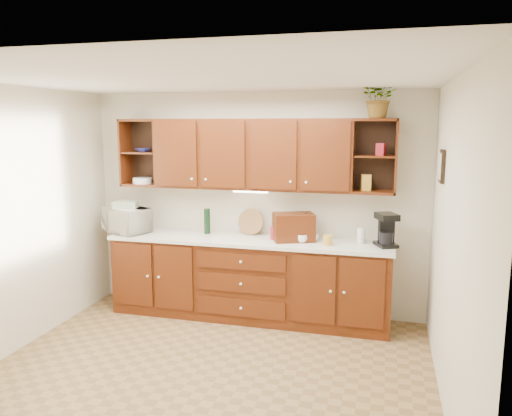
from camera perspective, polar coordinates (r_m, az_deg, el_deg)
The scene contains 26 objects.
floor at distance 4.74m, azimuth -5.77°, elevation -18.51°, with size 4.00×4.00×0.00m, color olive.
ceiling at distance 4.21m, azimuth -6.37°, elevation 14.60°, with size 4.00×4.00×0.00m, color white.
back_wall at distance 5.93m, azimuth -0.08°, elevation 0.54°, with size 4.00×4.00×0.00m, color beige.
left_wall at distance 5.32m, azimuth -26.64°, elevation -1.50°, with size 3.50×3.50×0.00m, color beige.
right_wall at distance 4.05m, azimuth 21.53°, elevation -4.33°, with size 3.50×3.50×0.00m, color beige.
base_cabinets at distance 5.84m, azimuth -0.84°, elevation -8.17°, with size 3.20×0.60×0.90m, color #361606.
countertop at distance 5.71m, azimuth -0.87°, elevation -3.70°, with size 3.24×0.64×0.04m, color white.
upper_cabinets at distance 5.71m, azimuth -0.40°, elevation 6.18°, with size 3.20×0.33×0.80m.
undercabinet_light at distance 5.70m, azimuth -0.63°, elevation 1.90°, with size 0.40×0.05×0.03m, color white.
framed_picture at distance 4.85m, azimuth 20.47°, elevation 4.50°, with size 0.03×0.24×0.30m, color black.
wicker_basket at distance 6.21m, azimuth -14.70°, elevation -2.05°, with size 0.23×0.23×0.15m, color brown.
microwave at distance 6.21m, azimuth -14.61°, elevation -1.34°, with size 0.54×0.36×0.30m, color beige.
towel_stack at distance 6.18m, azimuth -14.69°, elevation 0.39°, with size 0.28×0.20×0.08m, color tan.
wine_bottle at distance 5.96m, azimuth -5.61°, elevation -1.51°, with size 0.07×0.07×0.30m, color black.
woven_tray at distance 5.91m, azimuth -0.59°, elevation -2.95°, with size 0.31×0.31×0.02m, color brown.
bread_box at distance 5.58m, azimuth 4.32°, elevation -2.20°, with size 0.44×0.28×0.31m, color #361606.
mug_tree at distance 5.59m, azimuth 5.66°, elevation -3.29°, with size 0.28×0.29×0.32m.
canister_red at distance 5.66m, azimuth 2.22°, elevation -2.84°, with size 0.11×0.11×0.15m, color maroon.
canister_white at distance 5.57m, azimuth 11.90°, elevation -3.12°, with size 0.09×0.09×0.17m, color white.
canister_yellow at distance 5.43m, azimuth 8.19°, elevation -3.67°, with size 0.10×0.10×0.11m, color gold.
coffee_maker at distance 5.50m, azimuth 14.68°, elevation -2.47°, with size 0.28×0.31×0.36m.
bowl_stack at distance 6.17m, azimuth -12.73°, elevation 6.46°, with size 0.18×0.18×0.04m, color navy.
plate_stack at distance 6.20m, azimuth -12.86°, elevation 3.07°, with size 0.23×0.23×0.07m, color white.
pantry_box_yellow at distance 5.52m, azimuth 12.46°, elevation 2.86°, with size 0.10×0.08×0.17m, color gold.
pantry_box_red at distance 5.47m, azimuth 14.07°, elevation 6.52°, with size 0.09×0.08×0.13m, color maroon.
potted_plant at distance 5.44m, azimuth 13.97°, elevation 12.14°, with size 0.38×0.33×0.42m, color #999999.
Camera 1 is at (1.49, -3.91, 2.22)m, focal length 35.00 mm.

